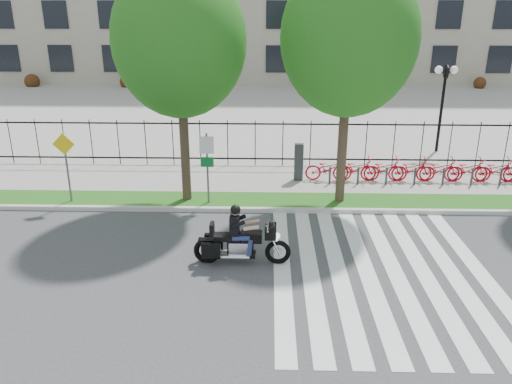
{
  "coord_description": "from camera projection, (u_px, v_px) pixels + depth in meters",
  "views": [
    {
      "loc": [
        1.83,
        -11.9,
        6.52
      ],
      "look_at": [
        1.41,
        3.0,
        1.13
      ],
      "focal_mm": 35.0,
      "sensor_mm": 36.0,
      "label": 1
    }
  ],
  "objects": [
    {
      "name": "grass_verge",
      "position": [
        219.0,
        201.0,
        18.08
      ],
      "size": [
        60.0,
        1.5,
        0.15
      ],
      "primitive_type": "cube",
      "color": "#245916",
      "rests_on": "ground"
    },
    {
      "name": "sidewalk",
      "position": [
        225.0,
        179.0,
        20.43
      ],
      "size": [
        60.0,
        3.5,
        0.15
      ],
      "primitive_type": "cube",
      "color": "gray",
      "rests_on": "ground"
    },
    {
      "name": "iron_fence",
      "position": [
        228.0,
        143.0,
        21.71
      ],
      "size": [
        30.0,
        0.06,
        2.0
      ],
      "primitive_type": null,
      "color": "black",
      "rests_on": "sidewalk"
    },
    {
      "name": "motorcycle_rider",
      "position": [
        241.0,
        240.0,
        13.53
      ],
      "size": [
        2.67,
        0.78,
        2.06
      ],
      "color": "black",
      "rests_on": "ground"
    },
    {
      "name": "sign_pole_regulatory",
      "position": [
        207.0,
        159.0,
        17.18
      ],
      "size": [
        0.5,
        0.09,
        2.5
      ],
      "color": "#59595B",
      "rests_on": "grass_verge"
    },
    {
      "name": "sign_pole_warning",
      "position": [
        66.0,
        158.0,
        17.31
      ],
      "size": [
        0.78,
        0.09,
        2.49
      ],
      "color": "#59595B",
      "rests_on": "grass_verge"
    },
    {
      "name": "street_tree_2",
      "position": [
        349.0,
        38.0,
        16.04
      ],
      "size": [
        4.46,
        4.46,
        8.16
      ],
      "color": "#33261C",
      "rests_on": "grass_verge"
    },
    {
      "name": "street_tree_1",
      "position": [
        179.0,
        41.0,
        16.22
      ],
      "size": [
        4.4,
        4.4,
        8.04
      ],
      "color": "#33261C",
      "rests_on": "grass_verge"
    },
    {
      "name": "plaza",
      "position": [
        245.0,
        105.0,
        36.94
      ],
      "size": [
        80.0,
        34.0,
        0.1
      ],
      "primitive_type": "cube",
      "color": "gray",
      "rests_on": "ground"
    },
    {
      "name": "bike_share_station",
      "position": [
        438.0,
        169.0,
        19.78
      ],
      "size": [
        11.1,
        0.86,
        1.5
      ],
      "color": "#2D2D33",
      "rests_on": "sidewalk"
    },
    {
      "name": "crosswalk_stripes",
      "position": [
        380.0,
        271.0,
        13.32
      ],
      "size": [
        5.7,
        8.0,
        0.01
      ],
      "primitive_type": null,
      "color": "silver",
      "rests_on": "ground"
    },
    {
      "name": "lamp_post_right",
      "position": [
        444.0,
        87.0,
        23.38
      ],
      "size": [
        1.06,
        0.7,
        4.25
      ],
      "color": "black",
      "rests_on": "ground"
    },
    {
      "name": "curb",
      "position": [
        216.0,
        209.0,
        17.28
      ],
      "size": [
        60.0,
        0.2,
        0.15
      ],
      "primitive_type": "cube",
      "color": "#BAB9AF",
      "rests_on": "ground"
    },
    {
      "name": "ground",
      "position": [
        201.0,
        269.0,
        13.45
      ],
      "size": [
        120.0,
        120.0,
        0.0
      ],
      "primitive_type": "plane",
      "color": "#3A3A3D",
      "rests_on": "ground"
    }
  ]
}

